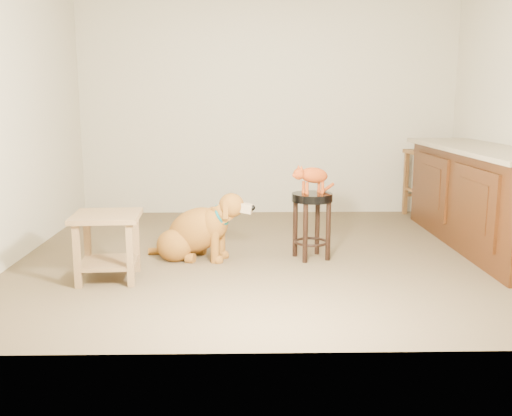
{
  "coord_description": "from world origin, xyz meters",
  "views": [
    {
      "loc": [
        -0.29,
        -4.92,
        1.37
      ],
      "look_at": [
        -0.19,
        -0.1,
        0.45
      ],
      "focal_mm": 40.0,
      "sensor_mm": 36.0,
      "label": 1
    }
  ],
  "objects_px": {
    "golden_retriever": "(197,232)",
    "tabby_kitten": "(311,176)",
    "wood_stool": "(426,182)",
    "padded_stool": "(312,212)",
    "side_table": "(107,236)"
  },
  "relations": [
    {
      "from": "wood_stool",
      "to": "golden_retriever",
      "type": "bearing_deg",
      "value": -145.1
    },
    {
      "from": "golden_retriever",
      "to": "side_table",
      "type": "bearing_deg",
      "value": -121.21
    },
    {
      "from": "padded_stool",
      "to": "side_table",
      "type": "bearing_deg",
      "value": -160.9
    },
    {
      "from": "padded_stool",
      "to": "wood_stool",
      "type": "relative_size",
      "value": 0.73
    },
    {
      "from": "side_table",
      "to": "tabby_kitten",
      "type": "xyz_separation_m",
      "value": [
        1.62,
        0.56,
        0.38
      ]
    },
    {
      "from": "golden_retriever",
      "to": "tabby_kitten",
      "type": "height_order",
      "value": "tabby_kitten"
    },
    {
      "from": "padded_stool",
      "to": "tabby_kitten",
      "type": "bearing_deg",
      "value": -167.45
    },
    {
      "from": "golden_retriever",
      "to": "wood_stool",
      "type": "bearing_deg",
      "value": 51.32
    },
    {
      "from": "wood_stool",
      "to": "golden_retriever",
      "type": "height_order",
      "value": "wood_stool"
    },
    {
      "from": "padded_stool",
      "to": "wood_stool",
      "type": "xyz_separation_m",
      "value": [
        1.56,
        1.8,
        0.0
      ]
    },
    {
      "from": "side_table",
      "to": "golden_retriever",
      "type": "height_order",
      "value": "golden_retriever"
    },
    {
      "from": "tabby_kitten",
      "to": "wood_stool",
      "type": "bearing_deg",
      "value": 30.64
    },
    {
      "from": "padded_stool",
      "to": "tabby_kitten",
      "type": "xyz_separation_m",
      "value": [
        -0.01,
        -0.0,
        0.32
      ]
    },
    {
      "from": "golden_retriever",
      "to": "tabby_kitten",
      "type": "distance_m",
      "value": 1.1
    },
    {
      "from": "wood_stool",
      "to": "side_table",
      "type": "bearing_deg",
      "value": -143.49
    }
  ]
}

